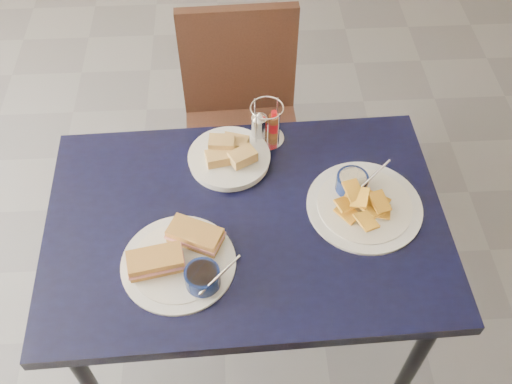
{
  "coord_description": "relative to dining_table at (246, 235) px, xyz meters",
  "views": [
    {
      "loc": [
        0.07,
        -0.93,
        2.03
      ],
      "look_at": [
        0.12,
        0.03,
        0.82
      ],
      "focal_mm": 40.0,
      "sensor_mm": 36.0,
      "label": 1
    }
  ],
  "objects": [
    {
      "name": "dining_table",
      "position": [
        0.0,
        0.0,
        0.0
      ],
      "size": [
        1.13,
        0.77,
        0.75
      ],
      "color": "black",
      "rests_on": "ground"
    },
    {
      "name": "condiment_caddy",
      "position": [
        0.07,
        0.31,
        0.13
      ],
      "size": [
        0.11,
        0.11,
        0.14
      ],
      "color": "silver",
      "rests_on": "dining_table"
    },
    {
      "name": "sandwich_plate",
      "position": [
        -0.17,
        -0.13,
        0.1
      ],
      "size": [
        0.31,
        0.3,
        0.12
      ],
      "color": "white",
      "rests_on": "dining_table"
    },
    {
      "name": "bread_basket",
      "position": [
        -0.04,
        0.22,
        0.1
      ],
      "size": [
        0.24,
        0.24,
        0.07
      ],
      "color": "white",
      "rests_on": "dining_table"
    },
    {
      "name": "chair_far",
      "position": [
        0.01,
        0.67,
        -0.16
      ],
      "size": [
        0.44,
        0.42,
        0.91
      ],
      "color": "black",
      "rests_on": "ground"
    },
    {
      "name": "plantain_plate",
      "position": [
        0.33,
        0.04,
        0.09
      ],
      "size": [
        0.32,
        0.32,
        0.12
      ],
      "color": "white",
      "rests_on": "dining_table"
    },
    {
      "name": "ground",
      "position": [
        -0.09,
        0.01,
        -0.68
      ],
      "size": [
        6.0,
        6.0,
        0.0
      ],
      "primitive_type": "plane",
      "color": "#545459",
      "rests_on": "ground"
    }
  ]
}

